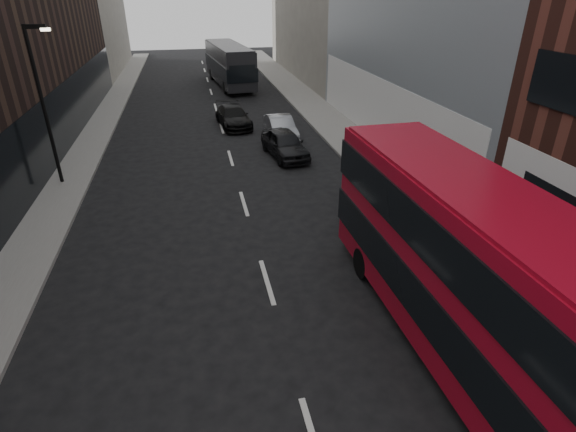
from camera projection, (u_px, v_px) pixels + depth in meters
sidewalk_right at (333, 125)px, 30.70m from camera, size 3.00×80.00×0.15m
sidewalk_left at (93, 139)px, 27.80m from camera, size 2.00×80.00×0.15m
building_left_mid at (26, 13)px, 28.34m from camera, size 5.00×24.00×14.00m
building_left_far at (89, 8)px, 47.70m from camera, size 5.00×20.00×13.00m
street_lamp at (43, 97)px, 19.80m from camera, size 1.06×0.22×7.00m
red_bus at (469, 266)px, 10.80m from camera, size 2.87×11.36×4.56m
grey_bus at (229, 64)px, 42.34m from camera, size 3.87×11.71×3.72m
car_a at (285, 144)px, 24.90m from camera, size 2.35×4.57×1.49m
car_b at (281, 128)px, 27.89m from camera, size 1.57×4.24×1.38m
car_c at (233, 116)px, 30.37m from camera, size 2.37×4.85×1.36m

